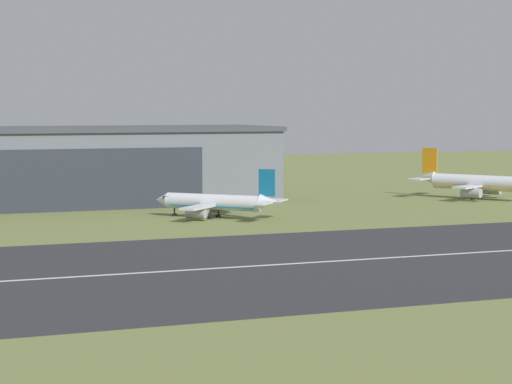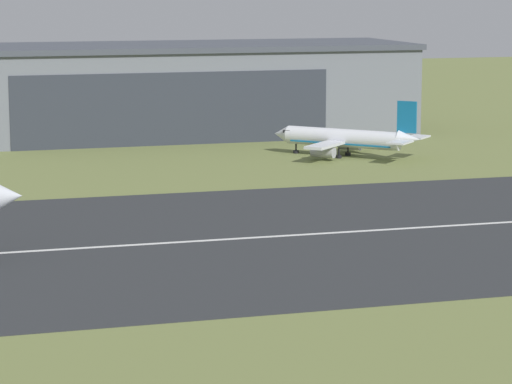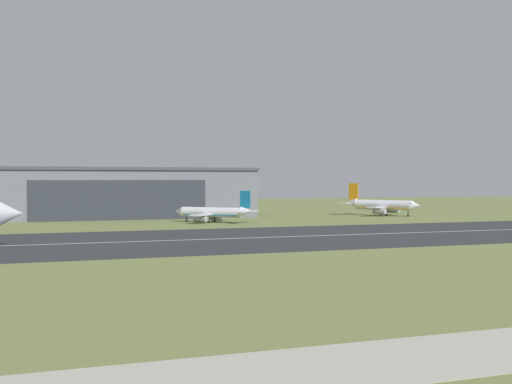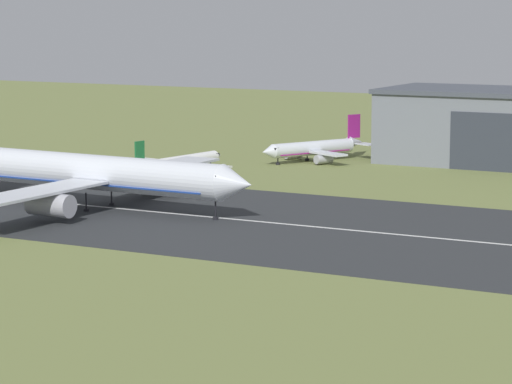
# 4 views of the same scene
# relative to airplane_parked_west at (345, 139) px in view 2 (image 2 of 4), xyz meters

# --- Properties ---
(runway_strip) EXTENTS (396.26, 54.84, 0.06)m
(runway_strip) POSITION_rel_airplane_parked_west_xyz_m (-14.95, -50.83, -2.63)
(runway_strip) COLOR #2B2D30
(runway_strip) RESTS_ON ground_plane
(runway_centreline) EXTENTS (356.63, 0.70, 0.01)m
(runway_centreline) POSITION_rel_airplane_parked_west_xyz_m (-14.95, -50.83, -2.59)
(runway_centreline) COLOR silver
(runway_centreline) RESTS_ON runway_strip
(hangar_building) EXTENTS (84.49, 26.01, 15.05)m
(hangar_building) POSITION_rel_airplane_parked_west_xyz_m (-21.03, 32.16, 4.88)
(hangar_building) COLOR slate
(hangar_building) RESTS_ON ground_plane
(airplane_parked_west) EXTENTS (20.79, 20.72, 8.57)m
(airplane_parked_west) POSITION_rel_airplane_parked_west_xyz_m (0.00, 0.00, 0.00)
(airplane_parked_west) COLOR silver
(airplane_parked_west) RESTS_ON ground_plane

